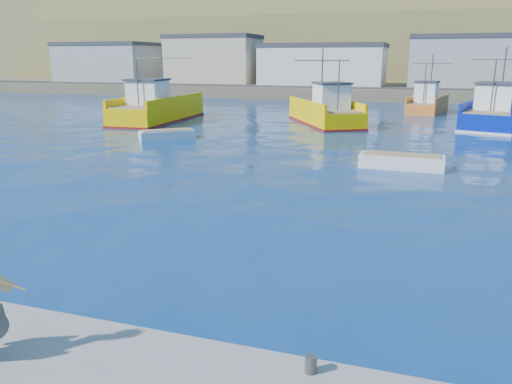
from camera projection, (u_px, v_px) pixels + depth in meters
ground at (220, 288)px, 12.37m from camera, size 260.00×260.00×0.00m
dock_bollards at (179, 339)px, 8.90m from camera, size 36.20×0.20×0.30m
far_shore at (404, 42)px, 110.36m from camera, size 200.00×81.00×24.00m
trawler_yellow_a at (157, 109)px, 45.27m from camera, size 5.56×12.30×6.62m
trawler_yellow_b at (326, 112)px, 43.20m from camera, size 8.36×10.97×6.42m
trawler_blue at (496, 114)px, 41.41m from camera, size 6.84×11.92×6.51m
boat_orange at (427, 103)px, 52.37m from camera, size 4.46×8.31×6.02m
skiff_left at (167, 135)px, 35.17m from camera, size 3.75×3.40×0.82m
skiff_mid at (401, 163)px, 25.78m from camera, size 4.25×1.57×0.92m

